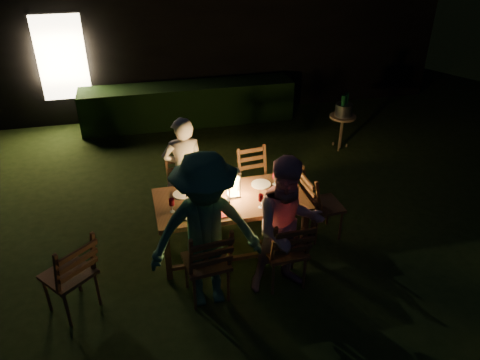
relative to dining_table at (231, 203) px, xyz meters
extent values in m
plane|color=black|center=(0.51, 0.43, -0.69)|extent=(40.00, 40.00, 0.00)
cube|color=black|center=(0.51, 6.63, 0.91)|extent=(10.00, 4.00, 3.20)
cube|color=#FFE5B2|center=(-2.29, 4.64, 0.66)|extent=(0.90, 0.06, 1.60)
cube|color=black|center=(0.01, 4.18, -0.29)|extent=(4.20, 0.70, 0.80)
cube|color=#50311A|center=(0.00, 0.00, 0.05)|extent=(1.85, 0.95, 0.06)
cube|color=#50311A|center=(-0.83, -0.39, -0.35)|extent=(0.07, 0.07, 0.67)
cube|color=#50311A|center=(-0.85, 0.36, -0.35)|extent=(0.07, 0.07, 0.67)
cube|color=#50311A|center=(0.85, -0.36, -0.35)|extent=(0.07, 0.07, 0.67)
cube|color=#50311A|center=(0.83, 0.39, -0.35)|extent=(0.07, 0.07, 0.67)
cube|color=#50311A|center=(-0.43, -0.76, -0.21)|extent=(0.52, 0.50, 0.04)
cube|color=#50311A|center=(-0.41, -0.96, 0.09)|extent=(0.48, 0.21, 0.55)
cube|color=#50311A|center=(0.47, -0.74, -0.22)|extent=(0.48, 0.46, 0.04)
cube|color=#50311A|center=(0.48, -0.94, 0.07)|extent=(0.47, 0.18, 0.54)
cube|color=#50311A|center=(-0.47, 0.74, -0.26)|extent=(0.48, 0.46, 0.04)
cube|color=#50311A|center=(-0.49, 0.92, 0.01)|extent=(0.44, 0.20, 0.49)
cube|color=#50311A|center=(0.53, 0.76, -0.25)|extent=(0.47, 0.46, 0.04)
cube|color=#50311A|center=(0.51, 0.95, 0.02)|extent=(0.44, 0.19, 0.50)
cube|color=#50311A|center=(1.25, 0.03, -0.23)|extent=(0.46, 0.48, 0.04)
cube|color=#50311A|center=(1.06, 0.01, 0.06)|extent=(0.18, 0.46, 0.53)
cube|color=#50311A|center=(-1.89, -0.64, -0.21)|extent=(0.64, 0.64, 0.04)
cube|color=#50311A|center=(-1.76, -0.79, 0.09)|extent=(0.46, 0.42, 0.55)
imported|color=beige|center=(-0.47, 0.81, 0.08)|extent=(0.57, 0.38, 1.53)
imported|color=#C5879A|center=(0.47, -0.81, 0.15)|extent=(0.82, 0.65, 1.67)
imported|color=#356B50|center=(-0.43, -0.83, 0.23)|extent=(1.20, 0.71, 1.83)
cube|color=white|center=(0.05, 0.05, 0.09)|extent=(0.15, 0.15, 0.03)
cube|color=white|center=(0.05, 0.05, 0.41)|extent=(0.16, 0.16, 0.03)
cylinder|color=#FF9E3F|center=(0.05, 0.05, 0.21)|extent=(0.09, 0.09, 0.18)
cylinder|color=white|center=(-0.55, 0.21, 0.08)|extent=(0.25, 0.25, 0.01)
cylinder|color=white|center=(-0.55, -0.23, 0.08)|extent=(0.25, 0.25, 0.01)
cylinder|color=white|center=(0.45, 0.23, 0.08)|extent=(0.25, 0.25, 0.01)
cylinder|color=white|center=(0.45, -0.21, 0.08)|extent=(0.25, 0.25, 0.01)
cylinder|color=#0F471E|center=(-0.25, -0.01, 0.22)|extent=(0.07, 0.07, 0.28)
cube|color=red|center=(-0.14, -0.32, 0.08)|extent=(0.18, 0.14, 0.01)
cube|color=red|center=(0.56, -0.29, 0.08)|extent=(0.18, 0.14, 0.01)
cube|color=black|center=(-0.61, -0.31, 0.08)|extent=(0.14, 0.07, 0.01)
cylinder|color=#936C49|center=(2.54, 2.42, -0.08)|extent=(0.47, 0.47, 0.04)
cylinder|color=#936C49|center=(2.54, 2.42, -0.38)|extent=(0.05, 0.05, 0.61)
cylinder|color=#A5A8AD|center=(2.54, 2.42, 0.05)|extent=(0.30, 0.30, 0.22)
cylinder|color=#0F471E|center=(2.49, 2.38, 0.10)|extent=(0.07, 0.07, 0.32)
cylinder|color=#0F471E|center=(2.59, 2.46, 0.10)|extent=(0.07, 0.07, 0.32)
camera|label=1|loc=(-0.95, -4.69, 3.14)|focal=35.00mm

